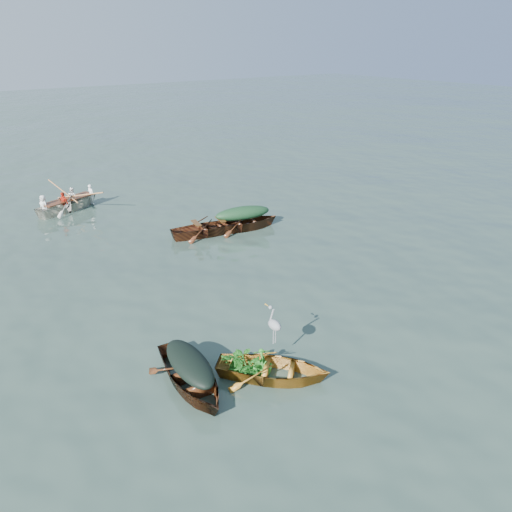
{
  "coord_description": "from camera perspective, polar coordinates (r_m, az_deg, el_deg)",
  "views": [
    {
      "loc": [
        -9.24,
        -10.57,
        6.92
      ],
      "look_at": [
        -0.62,
        1.25,
        0.5
      ],
      "focal_mm": 35.0,
      "sensor_mm": 36.0,
      "label": 1
    }
  ],
  "objects": [
    {
      "name": "ground",
      "position": [
        15.65,
        4.53,
        -2.62
      ],
      "size": [
        140.0,
        140.0,
        0.0
      ],
      "primitive_type": "plane",
      "color": "#32463D",
      "rests_on": "ground"
    },
    {
      "name": "yellow_dinghy",
      "position": [
        11.38,
        1.91,
        -13.76
      ],
      "size": [
        3.13,
        3.18,
        0.84
      ],
      "primitive_type": "imported",
      "rotation": [
        0.0,
        0.0,
        0.76
      ],
      "color": "gold",
      "rests_on": "ground"
    },
    {
      "name": "rowed_boat",
      "position": [
        23.3,
        -20.49,
        4.9
      ],
      "size": [
        4.42,
        2.66,
        1.01
      ],
      "primitive_type": "imported",
      "rotation": [
        0.0,
        0.0,
        1.92
      ],
      "color": "silver",
      "rests_on": "ground"
    },
    {
      "name": "rowers",
      "position": [
        23.06,
        -20.8,
        6.97
      ],
      "size": [
        3.18,
        2.1,
        0.76
      ],
      "primitive_type": "imported",
      "rotation": [
        0.0,
        0.0,
        1.92
      ],
      "color": "white",
      "rests_on": "rowed_boat"
    },
    {
      "name": "dark_tarp_cover",
      "position": [
        10.88,
        -7.62,
        -11.85
      ],
      "size": [
        0.9,
        1.99,
        0.4
      ],
      "primitive_type": "ellipsoid",
      "rotation": [
        0.0,
        0.0,
        -0.1
      ],
      "color": "black",
      "rests_on": "dark_covered_boat"
    },
    {
      "name": "green_tarp_boat",
      "position": [
        19.63,
        -1.51,
        3.04
      ],
      "size": [
        4.22,
        2.1,
        0.92
      ],
      "primitive_type": "imported",
      "rotation": [
        0.0,
        0.0,
        1.35
      ],
      "color": "#502B12",
      "rests_on": "ground"
    },
    {
      "name": "oars",
      "position": [
        23.15,
        -20.68,
        6.14
      ],
      "size": [
        1.46,
        2.65,
        0.06
      ],
      "primitive_type": null,
      "rotation": [
        0.0,
        0.0,
        1.92
      ],
      "color": "#A46B3E",
      "rests_on": "rowed_boat"
    },
    {
      "name": "thwart_benches",
      "position": [
        19.01,
        -5.46,
        3.78
      ],
      "size": [
        2.12,
        1.11,
        0.04
      ],
      "primitive_type": null,
      "rotation": [
        0.0,
        0.0,
        1.39
      ],
      "color": "#42260F",
      "rests_on": "open_wooden_boat"
    },
    {
      "name": "green_tarp_cover",
      "position": [
        19.39,
        -1.53,
        5.04
      ],
      "size": [
        2.32,
        1.16,
        0.52
      ],
      "primitive_type": "ellipsoid",
      "rotation": [
        0.0,
        0.0,
        1.35
      ],
      "color": "#193E20",
      "rests_on": "green_tarp_boat"
    },
    {
      "name": "heron",
      "position": [
        11.34,
        2.13,
        -8.53
      ],
      "size": [
        0.48,
        0.48,
        0.92
      ],
      "primitive_type": null,
      "rotation": [
        0.0,
        0.0,
        0.76
      ],
      "color": "#909398",
      "rests_on": "yellow_dinghy"
    },
    {
      "name": "dinghy_weeds",
      "position": [
        11.06,
        -0.88,
        -10.42
      ],
      "size": [
        1.13,
        1.13,
        0.6
      ],
      "primitive_type": "imported",
      "rotation": [
        0.0,
        0.0,
        0.76
      ],
      "color": "#195F1A",
      "rests_on": "yellow_dinghy"
    },
    {
      "name": "open_wooden_boat",
      "position": [
        19.18,
        -5.4,
        2.44
      ],
      "size": [
        4.2,
        1.98,
        0.92
      ],
      "primitive_type": "imported",
      "rotation": [
        0.0,
        0.0,
        1.39
      ],
      "color": "brown",
      "rests_on": "ground"
    },
    {
      "name": "dark_covered_boat",
      "position": [
        11.26,
        -7.44,
        -14.48
      ],
      "size": [
        1.64,
        3.63,
        0.87
      ],
      "primitive_type": "imported",
      "rotation": [
        0.0,
        0.0,
        -0.1
      ],
      "color": "#4D2E12",
      "rests_on": "ground"
    }
  ]
}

